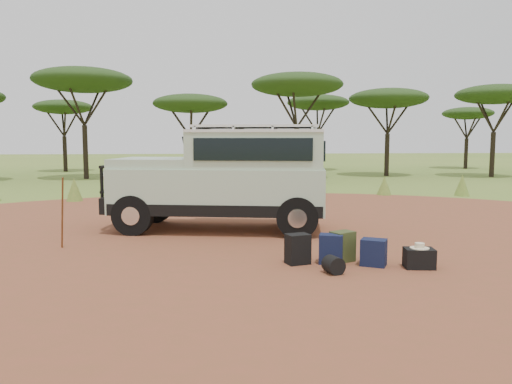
{
  "coord_description": "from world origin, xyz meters",
  "views": [
    {
      "loc": [
        -1.29,
        -10.39,
        2.24
      ],
      "look_at": [
        -0.06,
        1.35,
        1.0
      ],
      "focal_mm": 35.0,
      "sensor_mm": 36.0,
      "label": 1
    }
  ],
  "objects": [
    {
      "name": "dirt_clearing",
      "position": [
        0.0,
        0.0,
        0.0
      ],
      "size": [
        23.0,
        23.0,
        0.01
      ],
      "primitive_type": "cylinder",
      "color": "brown",
      "rests_on": "ground"
    },
    {
      "name": "safari_hat",
      "position": [
        2.44,
        -2.2,
        0.39
      ],
      "size": [
        0.33,
        0.33,
        0.1
      ],
      "color": "beige",
      "rests_on": "hard_case"
    },
    {
      "name": "backpack_olive",
      "position": [
        1.24,
        -1.59,
        0.28
      ],
      "size": [
        0.5,
        0.45,
        0.57
      ],
      "primitive_type": "cube",
      "rotation": [
        0.0,
        0.0,
        0.48
      ],
      "color": "#3D4721",
      "rests_on": "ground"
    },
    {
      "name": "duffel_navy",
      "position": [
        1.7,
        -1.96,
        0.24
      ],
      "size": [
        0.53,
        0.49,
        0.48
      ],
      "primitive_type": "cube",
      "rotation": [
        0.0,
        0.0,
        -0.5
      ],
      "color": "#121D38",
      "rests_on": "ground"
    },
    {
      "name": "hard_case",
      "position": [
        2.44,
        -2.2,
        0.18
      ],
      "size": [
        0.55,
        0.42,
        0.36
      ],
      "primitive_type": "cube",
      "rotation": [
        0.0,
        0.0,
        -0.15
      ],
      "color": "black",
      "rests_on": "ground"
    },
    {
      "name": "backpack_navy",
      "position": [
        0.98,
        -1.74,
        0.27
      ],
      "size": [
        0.49,
        0.41,
        0.54
      ],
      "primitive_type": "cube",
      "rotation": [
        0.0,
        0.0,
        -0.33
      ],
      "color": "#121D38",
      "rests_on": "ground"
    },
    {
      "name": "ground",
      "position": [
        0.0,
        0.0,
        0.0
      ],
      "size": [
        140.0,
        140.0,
        0.0
      ],
      "primitive_type": "plane",
      "color": "olive",
      "rests_on": "ground"
    },
    {
      "name": "grass_fringe",
      "position": [
        0.12,
        8.67,
        0.4
      ],
      "size": [
        36.6,
        1.6,
        0.9
      ],
      "color": "olive",
      "rests_on": "ground"
    },
    {
      "name": "safari_vehicle",
      "position": [
        -0.72,
        1.92,
        1.25
      ],
      "size": [
        5.6,
        3.07,
        2.58
      ],
      "rotation": [
        0.0,
        0.0,
        -0.2
      ],
      "color": "#A8C0A4",
      "rests_on": "ground"
    },
    {
      "name": "backpack_black",
      "position": [
        0.38,
        -1.69,
        0.28
      ],
      "size": [
        0.47,
        0.4,
        0.55
      ],
      "primitive_type": "cube",
      "rotation": [
        0.0,
        0.0,
        0.28
      ],
      "color": "black",
      "rests_on": "ground"
    },
    {
      "name": "stuff_sack",
      "position": [
        0.86,
        -2.4,
        0.15
      ],
      "size": [
        0.37,
        0.37,
        0.3
      ],
      "primitive_type": "cylinder",
      "rotation": [
        1.57,
        0.0,
        0.26
      ],
      "color": "black",
      "rests_on": "ground"
    },
    {
      "name": "acacia_treeline",
      "position": [
        0.75,
        19.81,
        4.87
      ],
      "size": [
        46.7,
        13.2,
        6.26
      ],
      "color": "black",
      "rests_on": "ground"
    },
    {
      "name": "walking_staff",
      "position": [
        -4.16,
        0.02,
        0.75
      ],
      "size": [
        0.2,
        0.33,
        1.49
      ],
      "primitive_type": "cylinder",
      "rotation": [
        0.21,
        0.0,
        0.48
      ],
      "color": "brown",
      "rests_on": "ground"
    }
  ]
}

